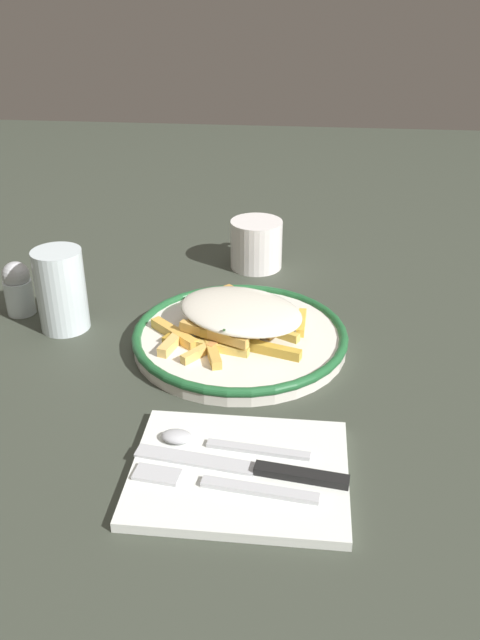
{
  "coord_description": "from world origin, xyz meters",
  "views": [
    {
      "loc": [
        -0.74,
        -0.08,
        0.44
      ],
      "look_at": [
        0.0,
        0.0,
        0.04
      ],
      "focal_mm": 37.17,
      "sensor_mm": 36.0,
      "label": 1
    }
  ],
  "objects_px": {
    "fork": "(224,484)",
    "water_glass": "(61,290)",
    "knife": "(259,469)",
    "coffee_mug": "(258,244)",
    "plate": "(240,337)",
    "fries_heap": "(235,316)",
    "spoon": "(208,442)",
    "salt_shaker": "(18,288)",
    "napkin": "(239,472)"
  },
  "relations": [
    {
      "from": "fork",
      "to": "coffee_mug",
      "type": "distance_m",
      "value": 0.53
    },
    {
      "from": "napkin",
      "to": "water_glass",
      "type": "bearing_deg",
      "value": 44.42
    },
    {
      "from": "spoon",
      "to": "water_glass",
      "type": "xyz_separation_m",
      "value": [
        0.24,
        0.23,
        0.04
      ]
    },
    {
      "from": "fries_heap",
      "to": "knife",
      "type": "relative_size",
      "value": 1.04
    },
    {
      "from": "fork",
      "to": "salt_shaker",
      "type": "relative_size",
      "value": 2.28
    },
    {
      "from": "coffee_mug",
      "to": "spoon",
      "type": "bearing_deg",
      "value": 178.6
    },
    {
      "from": "plate",
      "to": "fries_heap",
      "type": "relative_size",
      "value": 1.27
    },
    {
      "from": "spoon",
      "to": "coffee_mug",
      "type": "xyz_separation_m",
      "value": [
        0.47,
        -0.01,
        0.02
      ]
    },
    {
      "from": "spoon",
      "to": "salt_shaker",
      "type": "distance_m",
      "value": 0.41
    },
    {
      "from": "knife",
      "to": "spoon",
      "type": "xyz_separation_m",
      "value": [
        0.03,
        0.05,
        0.0
      ]
    },
    {
      "from": "fries_heap",
      "to": "coffee_mug",
      "type": "height_order",
      "value": "coffee_mug"
    },
    {
      "from": "plate",
      "to": "fries_heap",
      "type": "xyz_separation_m",
      "value": [
        0.01,
        0.01,
        0.03
      ]
    },
    {
      "from": "plate",
      "to": "napkin",
      "type": "bearing_deg",
      "value": -174.18
    },
    {
      "from": "plate",
      "to": "knife",
      "type": "distance_m",
      "value": 0.25
    },
    {
      "from": "fork",
      "to": "fries_heap",
      "type": "bearing_deg",
      "value": 4.01
    },
    {
      "from": "salt_shaker",
      "to": "coffee_mug",
      "type": "bearing_deg",
      "value": -58.41
    },
    {
      "from": "water_glass",
      "to": "knife",
      "type": "bearing_deg",
      "value": -133.9
    },
    {
      "from": "plate",
      "to": "knife",
      "type": "relative_size",
      "value": 1.32
    },
    {
      "from": "plate",
      "to": "fork",
      "type": "bearing_deg",
      "value": -177.25
    },
    {
      "from": "spoon",
      "to": "knife",
      "type": "bearing_deg",
      "value": -122.59
    },
    {
      "from": "plate",
      "to": "fork",
      "type": "distance_m",
      "value": 0.28
    },
    {
      "from": "plate",
      "to": "water_glass",
      "type": "bearing_deg",
      "value": 84.38
    },
    {
      "from": "plate",
      "to": "spoon",
      "type": "xyz_separation_m",
      "value": [
        -0.22,
        0.01,
        0.0
      ]
    },
    {
      "from": "coffee_mug",
      "to": "plate",
      "type": "bearing_deg",
      "value": 179.52
    },
    {
      "from": "plate",
      "to": "knife",
      "type": "xyz_separation_m",
      "value": [
        -0.25,
        -0.04,
        0.0
      ]
    },
    {
      "from": "fork",
      "to": "knife",
      "type": "distance_m",
      "value": 0.04
    },
    {
      "from": "fries_heap",
      "to": "fork",
      "type": "distance_m",
      "value": 0.28
    },
    {
      "from": "salt_shaker",
      "to": "water_glass",
      "type": "bearing_deg",
      "value": -114.16
    },
    {
      "from": "napkin",
      "to": "fork",
      "type": "relative_size",
      "value": 1.18
    },
    {
      "from": "napkin",
      "to": "coffee_mug",
      "type": "distance_m",
      "value": 0.5
    },
    {
      "from": "napkin",
      "to": "coffee_mug",
      "type": "height_order",
      "value": "coffee_mug"
    },
    {
      "from": "salt_shaker",
      "to": "spoon",
      "type": "bearing_deg",
      "value": -131.71
    },
    {
      "from": "plate",
      "to": "fries_heap",
      "type": "height_order",
      "value": "fries_heap"
    },
    {
      "from": "fork",
      "to": "salt_shaker",
      "type": "height_order",
      "value": "salt_shaker"
    },
    {
      "from": "plate",
      "to": "water_glass",
      "type": "xyz_separation_m",
      "value": [
        0.02,
        0.24,
        0.04
      ]
    },
    {
      "from": "fork",
      "to": "knife",
      "type": "relative_size",
      "value": 0.84
    },
    {
      "from": "knife",
      "to": "salt_shaker",
      "type": "xyz_separation_m",
      "value": [
        0.31,
        0.36,
        0.03
      ]
    },
    {
      "from": "napkin",
      "to": "salt_shaker",
      "type": "bearing_deg",
      "value": 48.23
    },
    {
      "from": "knife",
      "to": "coffee_mug",
      "type": "relative_size",
      "value": 1.93
    },
    {
      "from": "fries_heap",
      "to": "coffee_mug",
      "type": "relative_size",
      "value": 2.01
    },
    {
      "from": "knife",
      "to": "coffee_mug",
      "type": "height_order",
      "value": "coffee_mug"
    },
    {
      "from": "plate",
      "to": "fries_heap",
      "type": "distance_m",
      "value": 0.03
    },
    {
      "from": "fries_heap",
      "to": "fork",
      "type": "relative_size",
      "value": 1.23
    },
    {
      "from": "fork",
      "to": "spoon",
      "type": "relative_size",
      "value": 1.16
    },
    {
      "from": "fork",
      "to": "water_glass",
      "type": "relative_size",
      "value": 1.58
    },
    {
      "from": "napkin",
      "to": "water_glass",
      "type": "xyz_separation_m",
      "value": [
        0.27,
        0.27,
        0.05
      ]
    },
    {
      "from": "fries_heap",
      "to": "spoon",
      "type": "height_order",
      "value": "fries_heap"
    },
    {
      "from": "plate",
      "to": "spoon",
      "type": "relative_size",
      "value": 1.82
    },
    {
      "from": "plate",
      "to": "knife",
      "type": "height_order",
      "value": "plate"
    },
    {
      "from": "fries_heap",
      "to": "knife",
      "type": "height_order",
      "value": "fries_heap"
    }
  ]
}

